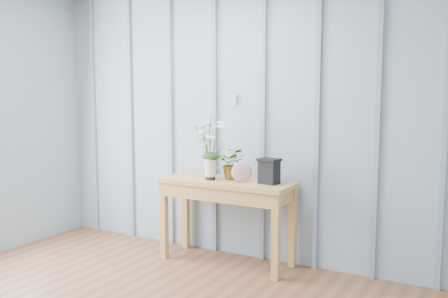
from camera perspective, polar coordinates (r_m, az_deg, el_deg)
The scene contains 6 objects.
room_shell at distance 3.67m, azimuth -8.29°, elevation 13.28°, with size 4.00×4.50×2.50m.
sideboard at distance 4.64m, azimuth 0.30°, elevation -4.78°, with size 1.20×0.45×0.75m.
daisy_vase at distance 4.58m, azimuth -1.50°, elevation 0.78°, with size 0.38×0.29×0.54m.
spider_plant at distance 4.63m, azimuth 1.01°, elevation -1.58°, with size 0.25×0.22×0.28m, color #153D15.
felt_disc_vessel at distance 4.50m, azimuth 1.95°, elevation -2.52°, with size 0.18×0.05×0.18m, color #955673.
carved_box at distance 4.44m, azimuth 4.93°, elevation -2.39°, with size 0.20×0.16×0.22m.
Camera 1 is at (2.21, -1.98, 1.58)m, focal length 42.00 mm.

